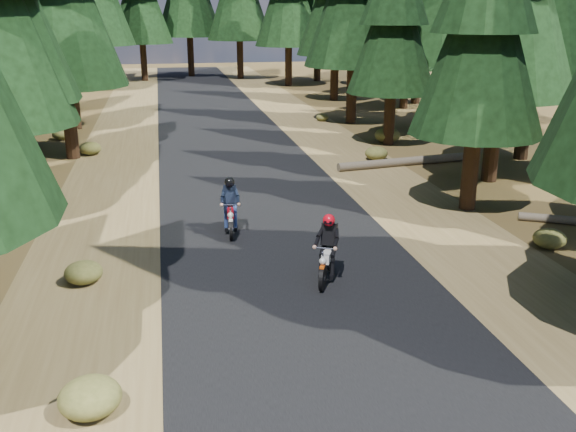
% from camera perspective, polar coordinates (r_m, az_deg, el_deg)
% --- Properties ---
extents(ground, '(120.00, 120.00, 0.00)m').
position_cam_1_polar(ground, '(14.02, 1.19, -6.15)').
color(ground, '#473719').
rests_on(ground, ground).
extents(road, '(6.00, 100.00, 0.01)m').
position_cam_1_polar(road, '(18.61, -2.07, 0.06)').
color(road, black).
rests_on(road, ground).
extents(shoulder_l, '(3.20, 100.00, 0.01)m').
position_cam_1_polar(shoulder_l, '(18.50, -16.28, -0.79)').
color(shoulder_l, brown).
rests_on(shoulder_l, ground).
extents(shoulder_r, '(3.20, 100.00, 0.01)m').
position_cam_1_polar(shoulder_r, '(19.82, 11.18, 0.84)').
color(shoulder_r, brown).
rests_on(shoulder_r, ground).
extents(log_near, '(5.92, 1.24, 0.32)m').
position_cam_1_polar(log_near, '(25.04, 10.73, 4.81)').
color(log_near, '#4C4233').
rests_on(log_near, ground).
extents(understory_shrubs, '(15.38, 29.69, 0.68)m').
position_cam_1_polar(understory_shrubs, '(21.37, 0.63, 3.19)').
color(understory_shrubs, '#474C1E').
rests_on(understory_shrubs, ground).
extents(rider_lead, '(1.14, 1.73, 1.49)m').
position_cam_1_polar(rider_lead, '(14.05, 3.49, -3.89)').
color(rider_lead, silver).
rests_on(rider_lead, road).
extents(rider_follow, '(0.66, 1.72, 1.50)m').
position_cam_1_polar(rider_follow, '(17.05, -5.13, 0.07)').
color(rider_follow, maroon).
rests_on(rider_follow, road).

